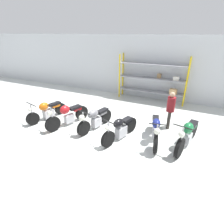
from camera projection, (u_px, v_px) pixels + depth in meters
ground_plane at (108, 131)px, 7.19m from camera, size 30.00×30.00×0.00m
back_wall at (142, 68)px, 10.34m from camera, size 30.00×0.08×3.60m
shelving_rack at (155, 79)px, 9.94m from camera, size 3.84×0.63×2.57m
motorcycle_orange at (47, 111)px, 8.05m from camera, size 0.84×1.97×0.97m
motorcycle_red at (68, 115)px, 7.46m from camera, size 0.88×2.06×1.07m
motorcycle_grey at (95, 119)px, 7.19m from camera, size 0.78×1.94×1.00m
motorcycle_black at (120, 129)px, 6.52m from camera, size 0.82×1.94×0.99m
motorcycle_blue at (155, 129)px, 6.38m from camera, size 0.73×2.10×1.05m
motorcycle_green at (188, 134)px, 6.04m from camera, size 0.83×2.13×1.09m
person_browsing at (171, 108)px, 7.07m from camera, size 0.33×0.33×1.58m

